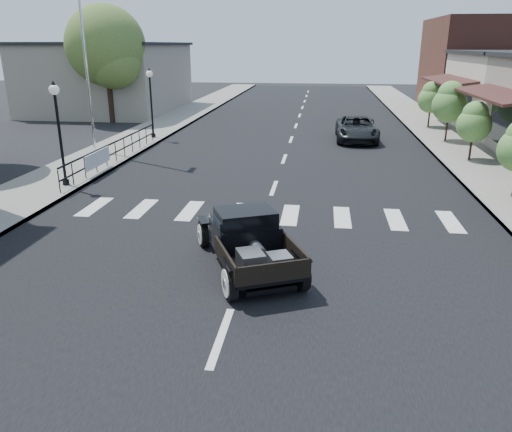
# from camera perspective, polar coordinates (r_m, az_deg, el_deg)

# --- Properties ---
(ground) EXTENTS (120.00, 120.00, 0.00)m
(ground) POSITION_cam_1_polar(r_m,az_deg,el_deg) (11.94, -1.20, -6.00)
(ground) COLOR black
(ground) RESTS_ON ground
(road) EXTENTS (14.00, 80.00, 0.02)m
(road) POSITION_cam_1_polar(r_m,az_deg,el_deg) (26.23, 3.75, 7.91)
(road) COLOR black
(road) RESTS_ON ground
(road_markings) EXTENTS (12.00, 60.00, 0.06)m
(road_markings) POSITION_cam_1_polar(r_m,az_deg,el_deg) (21.36, 2.83, 5.33)
(road_markings) COLOR silver
(road_markings) RESTS_ON ground
(sidewalk_left) EXTENTS (3.00, 80.00, 0.15)m
(sidewalk_left) POSITION_cam_1_polar(r_m,az_deg,el_deg) (28.07, -14.02, 8.26)
(sidewalk_left) COLOR gray
(sidewalk_left) RESTS_ON ground
(sidewalk_right) EXTENTS (3.00, 80.00, 0.15)m
(sidewalk_right) POSITION_cam_1_polar(r_m,az_deg,el_deg) (27.05, 22.16, 7.04)
(sidewalk_right) COLOR gray
(sidewalk_right) RESTS_ON ground
(low_building_left) EXTENTS (10.00, 12.00, 5.00)m
(low_building_left) POSITION_cam_1_polar(r_m,az_deg,el_deg) (42.20, -16.36, 14.83)
(low_building_left) COLOR gray
(low_building_left) RESTS_ON ground
(far_building_right) EXTENTS (11.00, 10.00, 7.00)m
(far_building_right) POSITION_cam_1_polar(r_m,az_deg,el_deg) (44.91, 26.40, 15.17)
(far_building_right) COLOR brown
(far_building_right) RESTS_ON ground
(railing) EXTENTS (0.08, 10.00, 1.00)m
(railing) POSITION_cam_1_polar(r_m,az_deg,el_deg) (22.97, -15.76, 7.27)
(railing) COLOR black
(railing) RESTS_ON sidewalk_left
(banner) EXTENTS (0.04, 2.20, 0.60)m
(banner) POSITION_cam_1_polar(r_m,az_deg,el_deg) (21.20, -17.57, 5.60)
(banner) COLOR silver
(banner) RESTS_ON sidewalk_left
(lamp_post_b) EXTENTS (0.36, 0.36, 3.71)m
(lamp_post_b) POSITION_cam_1_polar(r_m,az_deg,el_deg) (19.33, -21.51, 8.66)
(lamp_post_b) COLOR black
(lamp_post_b) RESTS_ON sidewalk_left
(lamp_post_c) EXTENTS (0.36, 0.36, 3.71)m
(lamp_post_c) POSITION_cam_1_polar(r_m,az_deg,el_deg) (28.41, -11.87, 12.49)
(lamp_post_c) COLOR black
(lamp_post_c) RESTS_ON sidewalk_left
(flagpole) EXTENTS (0.12, 0.12, 13.00)m
(flagpole) POSITION_cam_1_polar(r_m,az_deg,el_deg) (25.20, -19.49, 21.67)
(flagpole) COLOR silver
(flagpole) RESTS_ON sidewalk_left
(big_tree_far) EXTENTS (5.14, 5.14, 7.56)m
(big_tree_far) POSITION_cam_1_polar(r_m,az_deg,el_deg) (35.65, -16.62, 16.24)
(big_tree_far) COLOR #4F672C
(big_tree_far) RESTS_ON ground
(small_tree_c) EXTENTS (1.49, 1.49, 2.48)m
(small_tree_c) POSITION_cam_1_polar(r_m,az_deg,el_deg) (24.30, 23.54, 8.81)
(small_tree_c) COLOR #55863D
(small_tree_c) RESTS_ON sidewalk_right
(small_tree_d) EXTENTS (1.80, 1.80, 3.00)m
(small_tree_d) POSITION_cam_1_polar(r_m,az_deg,el_deg) (28.81, 21.15, 11.00)
(small_tree_d) COLOR #55863D
(small_tree_d) RESTS_ON sidewalk_right
(small_tree_e) EXTENTS (1.60, 1.60, 2.66)m
(small_tree_e) POSITION_cam_1_polar(r_m,az_deg,el_deg) (33.46, 19.30, 11.87)
(small_tree_e) COLOR #55863D
(small_tree_e) RESTS_ON sidewalk_right
(hotrod_pickup) EXTENTS (3.44, 4.54, 1.43)m
(hotrod_pickup) POSITION_cam_1_polar(r_m,az_deg,el_deg) (11.71, -0.96, -2.72)
(hotrod_pickup) COLOR black
(hotrod_pickup) RESTS_ON ground
(second_car) EXTENTS (2.21, 4.76, 1.32)m
(second_car) POSITION_cam_1_polar(r_m,az_deg,el_deg) (28.32, 11.43, 9.74)
(second_car) COLOR black
(second_car) RESTS_ON ground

